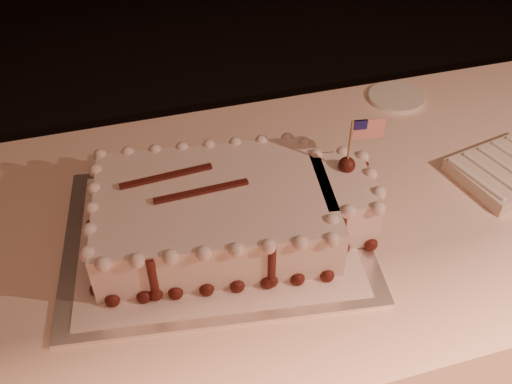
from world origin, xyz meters
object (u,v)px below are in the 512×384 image
object	(u,v)px
banquet_table	(316,313)
napkin_stack	(511,170)
cake_board	(216,234)
side_plate	(396,97)
sheet_cake	(231,210)

from	to	relation	value
banquet_table	napkin_stack	world-z (taller)	napkin_stack
napkin_stack	cake_board	bearing A→B (deg)	179.48
side_plate	cake_board	bearing A→B (deg)	-148.37
sheet_cake	banquet_table	bearing A→B (deg)	7.83
sheet_cake	side_plate	xyz separation A→B (m)	(0.52, 0.34, -0.06)
banquet_table	cake_board	size ratio (longest dim) A/B	4.23
napkin_stack	side_plate	size ratio (longest dim) A/B	1.86
banquet_table	side_plate	world-z (taller)	side_plate
cake_board	side_plate	distance (m)	0.64
banquet_table	napkin_stack	bearing A→B (deg)	-4.48
cake_board	side_plate	world-z (taller)	side_plate
sheet_cake	side_plate	distance (m)	0.62
cake_board	napkin_stack	xyz separation A→B (m)	(0.64, -0.01, 0.01)
cake_board	napkin_stack	size ratio (longest dim) A/B	2.19
banquet_table	cake_board	distance (m)	0.45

